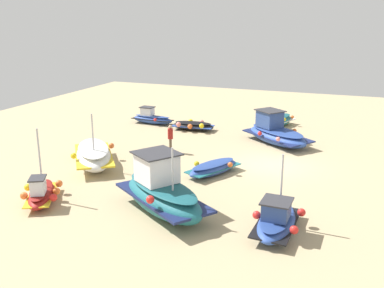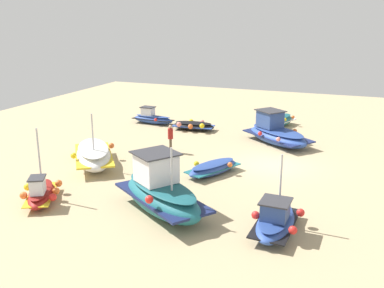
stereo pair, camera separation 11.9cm
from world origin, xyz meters
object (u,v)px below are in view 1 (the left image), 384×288
(fishing_boat_2, at_px, (213,168))
(fishing_boat_3, at_px, (162,193))
(fishing_boat_4, at_px, (276,133))
(person_walking, at_px, (170,137))
(fishing_boat_5, at_px, (41,193))
(fishing_boat_7, at_px, (152,118))
(fishing_boat_8, at_px, (278,121))
(fishing_boat_1, at_px, (277,220))
(fishing_boat_0, at_px, (193,126))
(fishing_boat_6, at_px, (94,155))

(fishing_boat_2, relative_size, fishing_boat_3, 0.65)
(fishing_boat_4, height_order, person_walking, fishing_boat_4)
(fishing_boat_5, relative_size, fishing_boat_7, 0.98)
(fishing_boat_4, height_order, fishing_boat_8, fishing_boat_4)
(fishing_boat_1, bearing_deg, fishing_boat_0, -145.81)
(fishing_boat_4, distance_m, fishing_boat_5, 15.65)
(fishing_boat_7, bearing_deg, fishing_boat_0, 172.17)
(fishing_boat_5, height_order, fishing_boat_7, fishing_boat_5)
(fishing_boat_4, distance_m, person_walking, 7.15)
(fishing_boat_5, xyz_separation_m, fishing_boat_8, (-18.07, 7.23, 0.02))
(fishing_boat_5, relative_size, fishing_boat_8, 0.94)
(fishing_boat_3, height_order, fishing_boat_8, fishing_boat_3)
(fishing_boat_3, bearing_deg, fishing_boat_6, -0.47)
(fishing_boat_5, relative_size, person_walking, 1.94)
(fishing_boat_0, distance_m, fishing_boat_3, 14.25)
(fishing_boat_6, relative_size, person_walking, 2.90)
(fishing_boat_0, xyz_separation_m, person_walking, (5.62, 0.69, 0.66))
(fishing_boat_1, height_order, fishing_boat_5, fishing_boat_5)
(fishing_boat_3, relative_size, fishing_boat_6, 1.08)
(fishing_boat_5, bearing_deg, fishing_boat_4, 119.94)
(fishing_boat_6, distance_m, fishing_boat_7, 10.32)
(fishing_boat_5, bearing_deg, fishing_boat_1, 66.01)
(fishing_boat_0, bearing_deg, fishing_boat_8, -152.35)
(fishing_boat_4, height_order, fishing_boat_6, fishing_boat_6)
(fishing_boat_7, height_order, fishing_boat_8, fishing_boat_7)
(fishing_boat_3, height_order, person_walking, fishing_boat_3)
(fishing_boat_4, relative_size, fishing_boat_6, 1.05)
(fishing_boat_3, bearing_deg, fishing_boat_5, 44.30)
(fishing_boat_8, bearing_deg, fishing_boat_2, -164.85)
(fishing_boat_4, bearing_deg, fishing_boat_3, 116.99)
(fishing_boat_1, distance_m, fishing_boat_7, 19.12)
(person_walking, bearing_deg, fishing_boat_4, 4.67)
(fishing_boat_1, height_order, fishing_boat_3, fishing_boat_3)
(fishing_boat_6, bearing_deg, fishing_boat_5, 150.88)
(fishing_boat_4, xyz_separation_m, fishing_boat_5, (13.48, -7.95, -0.24))
(fishing_boat_0, xyz_separation_m, fishing_boat_4, (1.24, 6.33, 0.35))
(fishing_boat_2, bearing_deg, fishing_boat_3, -160.45)
(fishing_boat_0, distance_m, fishing_boat_2, 9.51)
(fishing_boat_3, bearing_deg, person_walking, -34.58)
(fishing_boat_0, distance_m, fishing_boat_6, 9.76)
(fishing_boat_2, bearing_deg, fishing_boat_8, 19.46)
(fishing_boat_3, relative_size, fishing_boat_8, 1.51)
(fishing_boat_1, xyz_separation_m, fishing_boat_8, (-17.06, -3.18, -0.02))
(fishing_boat_2, height_order, fishing_boat_3, fishing_boat_3)
(fishing_boat_1, distance_m, fishing_boat_6, 11.87)
(fishing_boat_1, bearing_deg, fishing_boat_4, -167.31)
(fishing_boat_1, bearing_deg, fishing_boat_3, -88.59)
(fishing_boat_6, bearing_deg, fishing_boat_2, -117.50)
(fishing_boat_1, bearing_deg, fishing_boat_8, -167.93)
(fishing_boat_1, distance_m, fishing_boat_8, 17.36)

